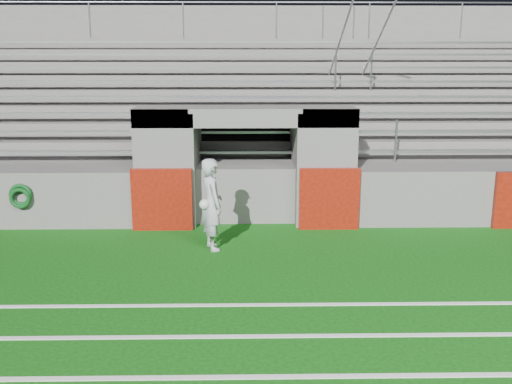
{
  "coord_description": "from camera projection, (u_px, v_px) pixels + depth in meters",
  "views": [
    {
      "loc": [
        0.02,
        -8.97,
        3.62
      ],
      "look_at": [
        0.2,
        1.8,
        1.1
      ],
      "focal_mm": 40.0,
      "sensor_mm": 36.0,
      "label": 1
    }
  ],
  "objects": [
    {
      "name": "ground",
      "position": [
        246.0,
        280.0,
        9.56
      ],
      "size": [
        90.0,
        90.0,
        0.0
      ],
      "primitive_type": "plane",
      "color": "#0C490C",
      "rests_on": "ground"
    },
    {
      "name": "stadium_structure",
      "position": [
        246.0,
        132.0,
        16.98
      ],
      "size": [
        26.0,
        8.48,
        5.42
      ],
      "color": "#5A5855",
      "rests_on": "ground"
    },
    {
      "name": "goalkeeper_with_ball",
      "position": [
        212.0,
        204.0,
        10.96
      ],
      "size": [
        0.63,
        0.76,
        1.79
      ],
      "color": "#A8ACB2",
      "rests_on": "ground"
    },
    {
      "name": "hose_coil",
      "position": [
        20.0,
        196.0,
        12.16
      ],
      "size": [
        0.5,
        0.14,
        0.54
      ],
      "color": "#0D4319",
      "rests_on": "ground"
    }
  ]
}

